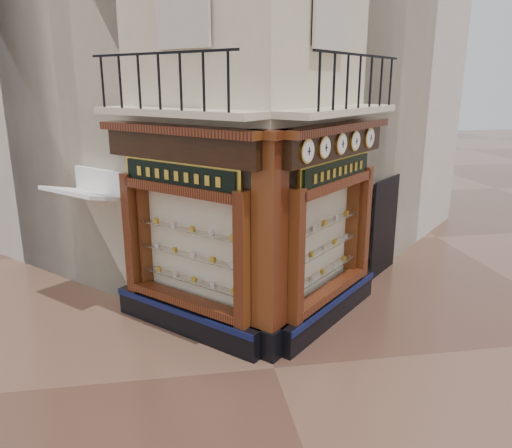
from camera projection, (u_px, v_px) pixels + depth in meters
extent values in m
plane|color=#4E3024|center=(274.00, 368.00, 8.51)|extent=(80.00, 80.00, 0.00)
cube|color=beige|center=(229.00, 29.00, 12.71)|extent=(11.31, 11.31, 12.00)
cube|color=beige|center=(138.00, 54.00, 14.81)|extent=(11.31, 11.31, 11.00)
cube|color=beige|center=(299.00, 56.00, 15.58)|extent=(11.31, 11.31, 11.00)
cube|color=black|center=(186.00, 319.00, 9.67)|extent=(2.72, 2.72, 0.55)
cube|color=#0B123B|center=(179.00, 312.00, 9.46)|extent=(2.50, 2.50, 0.12)
cube|color=#350E09|center=(243.00, 261.00, 8.47)|extent=(0.37, 0.37, 2.45)
cube|color=#350E09|center=(133.00, 233.00, 10.05)|extent=(0.37, 0.37, 2.45)
cube|color=beige|center=(195.00, 242.00, 9.52)|extent=(1.80, 1.80, 2.10)
cube|color=black|center=(180.00, 147.00, 8.78)|extent=(2.69, 2.69, 0.50)
cube|color=#350E09|center=(176.00, 130.00, 8.64)|extent=(2.86, 2.86, 0.14)
cube|color=black|center=(329.00, 309.00, 10.12)|extent=(2.72, 2.72, 0.55)
cube|color=#0B123B|center=(338.00, 301.00, 9.95)|extent=(2.50, 2.50, 0.12)
cube|color=#350E09|center=(294.00, 258.00, 8.61)|extent=(0.37, 0.37, 2.45)
cube|color=#350E09|center=(362.00, 222.00, 10.80)|extent=(0.37, 0.37, 2.45)
cube|color=beige|center=(317.00, 236.00, 9.90)|extent=(1.80, 1.80, 2.10)
cube|color=black|center=(335.00, 144.00, 9.22)|extent=(2.69, 2.69, 0.50)
cube|color=#350E09|center=(339.00, 127.00, 9.10)|extent=(2.86, 2.86, 0.14)
cube|color=black|center=(269.00, 339.00, 8.91)|extent=(0.78, 0.78, 0.55)
cube|color=#350E09|center=(270.00, 237.00, 8.38)|extent=(0.64, 0.64, 3.50)
cube|color=#350E09|center=(271.00, 134.00, 7.91)|extent=(0.85, 0.85, 0.14)
cube|color=beige|center=(175.00, 112.00, 8.54)|extent=(2.97, 2.97, 0.12)
cube|color=black|center=(158.00, 53.00, 8.03)|extent=(2.36, 2.36, 0.04)
cube|color=beige|center=(341.00, 111.00, 9.01)|extent=(2.97, 2.97, 0.12)
cube|color=black|center=(361.00, 55.00, 8.56)|extent=(2.36, 2.36, 0.04)
cylinder|color=gold|center=(307.00, 151.00, 8.10)|extent=(0.32, 0.32, 0.41)
cylinder|color=white|center=(309.00, 151.00, 8.08)|extent=(0.26, 0.26, 0.35)
cube|color=black|center=(309.00, 151.00, 8.07)|extent=(0.02, 0.02, 0.14)
cube|color=black|center=(309.00, 151.00, 8.07)|extent=(0.08, 0.08, 0.01)
cylinder|color=gold|center=(324.00, 148.00, 8.56)|extent=(0.31, 0.31, 0.39)
cylinder|color=white|center=(326.00, 148.00, 8.54)|extent=(0.25, 0.25, 0.33)
cube|color=black|center=(326.00, 148.00, 8.53)|extent=(0.02, 0.02, 0.13)
cube|color=black|center=(326.00, 148.00, 8.53)|extent=(0.08, 0.08, 0.01)
cylinder|color=gold|center=(341.00, 144.00, 9.06)|extent=(0.32, 0.32, 0.40)
cylinder|color=white|center=(342.00, 144.00, 9.04)|extent=(0.26, 0.26, 0.34)
cube|color=black|center=(343.00, 144.00, 9.03)|extent=(0.02, 0.02, 0.13)
cube|color=black|center=(343.00, 144.00, 9.03)|extent=(0.08, 0.08, 0.01)
cylinder|color=gold|center=(355.00, 141.00, 9.51)|extent=(0.31, 0.31, 0.38)
cylinder|color=white|center=(356.00, 141.00, 9.50)|extent=(0.25, 0.25, 0.33)
cube|color=black|center=(357.00, 141.00, 9.49)|extent=(0.02, 0.02, 0.13)
cube|color=black|center=(357.00, 141.00, 9.49)|extent=(0.08, 0.08, 0.01)
cylinder|color=gold|center=(369.00, 138.00, 10.04)|extent=(0.33, 0.33, 0.41)
cylinder|color=white|center=(370.00, 138.00, 10.03)|extent=(0.26, 0.26, 0.35)
cube|color=black|center=(371.00, 138.00, 10.02)|extent=(0.02, 0.02, 0.14)
cube|color=black|center=(371.00, 138.00, 10.02)|extent=(0.08, 0.08, 0.01)
cube|color=gold|center=(180.00, 175.00, 8.88)|extent=(2.02, 2.02, 0.54)
cube|color=black|center=(178.00, 176.00, 8.85)|extent=(1.88, 1.88, 0.41)
cube|color=gold|center=(336.00, 171.00, 9.33)|extent=(1.95, 1.95, 0.52)
cube|color=black|center=(338.00, 171.00, 9.31)|extent=(1.82, 1.82, 0.39)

